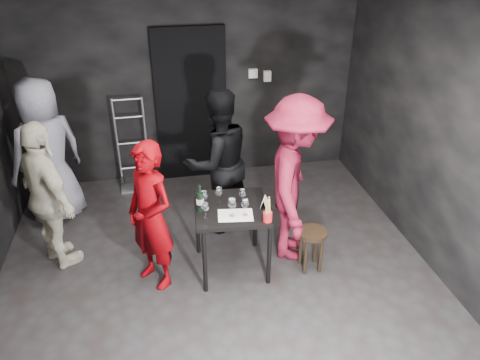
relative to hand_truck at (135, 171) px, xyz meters
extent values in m
cube|color=black|center=(0.83, -2.26, -0.23)|extent=(4.50, 5.00, 0.02)
cube|color=silver|center=(0.83, -2.26, 2.47)|extent=(4.50, 5.00, 0.02)
cube|color=black|center=(0.83, 0.24, 1.12)|extent=(4.50, 0.04, 2.70)
cube|color=black|center=(3.08, -2.26, 1.12)|extent=(0.04, 5.00, 2.70)
cube|color=black|center=(0.83, 0.18, 0.82)|extent=(0.95, 0.10, 2.10)
cube|color=#B7B7B2|center=(1.68, 0.19, 1.22)|extent=(0.12, 0.06, 0.12)
cube|color=#B7B7B2|center=(1.88, 0.19, 1.17)|extent=(0.10, 0.06, 0.14)
cylinder|color=#B2B2B7|center=(-0.19, 0.04, 0.41)|extent=(0.03, 0.03, 1.26)
cylinder|color=#B2B2B7|center=(0.19, 0.04, 0.41)|extent=(0.03, 0.03, 1.26)
cube|color=#B2B2B7|center=(0.00, -0.08, -0.21)|extent=(0.42, 0.23, 0.03)
cylinder|color=black|center=(-0.19, 0.07, -0.15)|extent=(0.04, 0.16, 0.16)
cylinder|color=black|center=(0.19, 0.07, -0.15)|extent=(0.04, 0.16, 0.16)
cube|color=black|center=(1.00, -1.98, 0.50)|extent=(0.72, 0.72, 0.04)
cylinder|color=black|center=(0.68, -2.30, 0.13)|extent=(0.04, 0.04, 0.71)
cylinder|color=black|center=(1.32, -2.30, 0.13)|extent=(0.04, 0.04, 0.71)
cylinder|color=black|center=(0.68, -1.66, 0.13)|extent=(0.04, 0.04, 0.71)
cylinder|color=black|center=(1.32, -1.66, 0.13)|extent=(0.04, 0.04, 0.71)
cylinder|color=black|center=(1.81, -2.16, 0.22)|extent=(0.30, 0.30, 0.04)
cylinder|color=black|center=(1.89, -2.07, -0.02)|extent=(0.04, 0.04, 0.41)
cylinder|color=black|center=(1.73, -2.07, -0.02)|extent=(0.04, 0.04, 0.41)
cylinder|color=black|center=(1.73, -2.24, -0.02)|extent=(0.04, 0.04, 0.41)
cylinder|color=black|center=(1.89, -2.24, -0.02)|extent=(0.04, 0.04, 0.41)
imported|color=#770006|center=(0.21, -2.04, 0.56)|extent=(0.65, 0.68, 1.57)
imported|color=black|center=(0.99, -1.17, 0.74)|extent=(1.06, 0.80, 1.93)
imported|color=maroon|center=(1.70, -1.84, 0.86)|extent=(1.04, 1.53, 2.17)
imported|color=beige|center=(-0.79, -1.54, 0.64)|extent=(0.99, 1.11, 1.74)
imported|color=slate|center=(-0.94, -0.61, 0.81)|extent=(1.15, 1.05, 2.08)
cube|color=white|center=(1.02, -2.14, 0.53)|extent=(0.36, 0.26, 0.00)
cylinder|color=black|center=(0.69, -1.99, 0.63)|extent=(0.07, 0.07, 0.20)
cylinder|color=black|center=(0.69, -1.99, 0.77)|extent=(0.03, 0.03, 0.08)
cylinder|color=white|center=(0.69, -1.99, 0.63)|extent=(0.07, 0.07, 0.07)
cylinder|color=red|center=(1.30, -2.29, 0.57)|extent=(0.09, 0.09, 0.10)
camera|label=1|loc=(0.35, -5.86, 3.00)|focal=35.00mm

